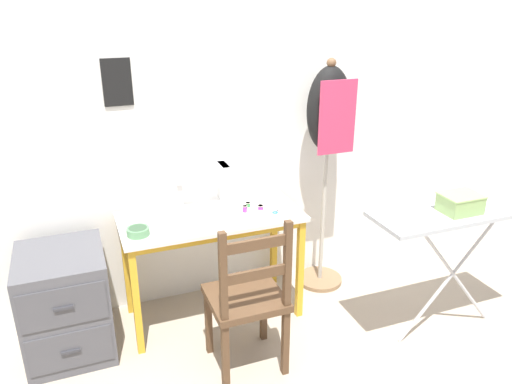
{
  "coord_description": "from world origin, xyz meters",
  "views": [
    {
      "loc": [
        -0.73,
        -2.42,
        1.97
      ],
      "look_at": [
        0.28,
        0.23,
        0.83
      ],
      "focal_mm": 35.0,
      "sensor_mm": 36.0,
      "label": 1
    }
  ],
  "objects_px": {
    "thread_spool_far_edge": "(261,208)",
    "filing_cabinet": "(66,303)",
    "scissors": "(278,211)",
    "thread_spool_near_machine": "(245,209)",
    "sewing_machine": "(209,191)",
    "dress_form": "(328,126)",
    "storage_box": "(460,203)",
    "thread_spool_mid_table": "(248,205)",
    "ironing_board": "(463,216)",
    "fabric_bowl": "(138,231)",
    "wooden_chair": "(247,299)"
  },
  "relations": [
    {
      "from": "thread_spool_mid_table",
      "to": "filing_cabinet",
      "type": "distance_m",
      "value": 1.21
    },
    {
      "from": "sewing_machine",
      "to": "scissors",
      "type": "distance_m",
      "value": 0.44
    },
    {
      "from": "sewing_machine",
      "to": "ironing_board",
      "type": "height_order",
      "value": "sewing_machine"
    },
    {
      "from": "ironing_board",
      "to": "storage_box",
      "type": "bearing_deg",
      "value": -154.48
    },
    {
      "from": "wooden_chair",
      "to": "fabric_bowl",
      "type": "bearing_deg",
      "value": 138.61
    },
    {
      "from": "thread_spool_near_machine",
      "to": "scissors",
      "type": "bearing_deg",
      "value": -16.08
    },
    {
      "from": "filing_cabinet",
      "to": "storage_box",
      "type": "distance_m",
      "value": 2.3
    },
    {
      "from": "dress_form",
      "to": "thread_spool_far_edge",
      "type": "bearing_deg",
      "value": -165.58
    },
    {
      "from": "sewing_machine",
      "to": "storage_box",
      "type": "height_order",
      "value": "sewing_machine"
    },
    {
      "from": "fabric_bowl",
      "to": "wooden_chair",
      "type": "xyz_separation_m",
      "value": [
        0.49,
        -0.43,
        -0.29
      ]
    },
    {
      "from": "filing_cabinet",
      "to": "dress_form",
      "type": "relative_size",
      "value": 0.39
    },
    {
      "from": "sewing_machine",
      "to": "thread_spool_near_machine",
      "type": "bearing_deg",
      "value": -16.81
    },
    {
      "from": "thread_spool_mid_table",
      "to": "thread_spool_far_edge",
      "type": "height_order",
      "value": "thread_spool_mid_table"
    },
    {
      "from": "sewing_machine",
      "to": "scissors",
      "type": "bearing_deg",
      "value": -16.45
    },
    {
      "from": "fabric_bowl",
      "to": "storage_box",
      "type": "xyz_separation_m",
      "value": [
        1.69,
        -0.59,
        0.15
      ]
    },
    {
      "from": "thread_spool_mid_table",
      "to": "thread_spool_far_edge",
      "type": "distance_m",
      "value": 0.09
    },
    {
      "from": "thread_spool_near_machine",
      "to": "ironing_board",
      "type": "height_order",
      "value": "ironing_board"
    },
    {
      "from": "dress_form",
      "to": "thread_spool_near_machine",
      "type": "bearing_deg",
      "value": -167.88
    },
    {
      "from": "fabric_bowl",
      "to": "thread_spool_mid_table",
      "type": "height_order",
      "value": "fabric_bowl"
    },
    {
      "from": "sewing_machine",
      "to": "dress_form",
      "type": "bearing_deg",
      "value": 5.0
    },
    {
      "from": "thread_spool_far_edge",
      "to": "ironing_board",
      "type": "xyz_separation_m",
      "value": [
        0.99,
        -0.64,
        0.06
      ]
    },
    {
      "from": "thread_spool_far_edge",
      "to": "storage_box",
      "type": "height_order",
      "value": "storage_box"
    },
    {
      "from": "thread_spool_near_machine",
      "to": "thread_spool_mid_table",
      "type": "xyz_separation_m",
      "value": [
        0.04,
        0.07,
        -0.01
      ]
    },
    {
      "from": "sewing_machine",
      "to": "fabric_bowl",
      "type": "distance_m",
      "value": 0.49
    },
    {
      "from": "thread_spool_mid_table",
      "to": "dress_form",
      "type": "distance_m",
      "value": 0.73
    },
    {
      "from": "scissors",
      "to": "thread_spool_far_edge",
      "type": "relative_size",
      "value": 3.2
    },
    {
      "from": "fabric_bowl",
      "to": "thread_spool_far_edge",
      "type": "bearing_deg",
      "value": 6.01
    },
    {
      "from": "sewing_machine",
      "to": "dress_form",
      "type": "distance_m",
      "value": 0.89
    },
    {
      "from": "fabric_bowl",
      "to": "dress_form",
      "type": "xyz_separation_m",
      "value": [
        1.28,
        0.21,
        0.43
      ]
    },
    {
      "from": "scissors",
      "to": "dress_form",
      "type": "height_order",
      "value": "dress_form"
    },
    {
      "from": "thread_spool_far_edge",
      "to": "filing_cabinet",
      "type": "xyz_separation_m",
      "value": [
        -1.2,
        0.0,
        -0.41
      ]
    },
    {
      "from": "scissors",
      "to": "wooden_chair",
      "type": "height_order",
      "value": "wooden_chair"
    },
    {
      "from": "thread_spool_far_edge",
      "to": "storage_box",
      "type": "xyz_separation_m",
      "value": [
        0.92,
        -0.67,
        0.16
      ]
    },
    {
      "from": "thread_spool_near_machine",
      "to": "filing_cabinet",
      "type": "distance_m",
      "value": 1.17
    },
    {
      "from": "thread_spool_far_edge",
      "to": "wooden_chair",
      "type": "xyz_separation_m",
      "value": [
        -0.27,
        -0.51,
        -0.29
      ]
    },
    {
      "from": "scissors",
      "to": "thread_spool_near_machine",
      "type": "xyz_separation_m",
      "value": [
        -0.2,
        0.06,
        0.02
      ]
    },
    {
      "from": "scissors",
      "to": "filing_cabinet",
      "type": "relative_size",
      "value": 0.21
    },
    {
      "from": "dress_form",
      "to": "scissors",
      "type": "bearing_deg",
      "value": -155.98
    },
    {
      "from": "thread_spool_far_edge",
      "to": "filing_cabinet",
      "type": "height_order",
      "value": "thread_spool_far_edge"
    },
    {
      "from": "sewing_machine",
      "to": "dress_form",
      "type": "height_order",
      "value": "dress_form"
    },
    {
      "from": "fabric_bowl",
      "to": "dress_form",
      "type": "bearing_deg",
      "value": 9.47
    },
    {
      "from": "scissors",
      "to": "dress_form",
      "type": "bearing_deg",
      "value": 24.02
    },
    {
      "from": "wooden_chair",
      "to": "ironing_board",
      "type": "relative_size",
      "value": 0.84
    },
    {
      "from": "thread_spool_near_machine",
      "to": "ironing_board",
      "type": "distance_m",
      "value": 1.27
    },
    {
      "from": "filing_cabinet",
      "to": "storage_box",
      "type": "xyz_separation_m",
      "value": [
        2.12,
        -0.67,
        0.57
      ]
    },
    {
      "from": "filing_cabinet",
      "to": "dress_form",
      "type": "height_order",
      "value": "dress_form"
    },
    {
      "from": "filing_cabinet",
      "to": "storage_box",
      "type": "relative_size",
      "value": 2.88
    },
    {
      "from": "thread_spool_far_edge",
      "to": "fabric_bowl",
      "type": "bearing_deg",
      "value": -173.99
    },
    {
      "from": "thread_spool_far_edge",
      "to": "filing_cabinet",
      "type": "distance_m",
      "value": 1.26
    },
    {
      "from": "thread_spool_far_edge",
      "to": "wooden_chair",
      "type": "bearing_deg",
      "value": -118.22
    }
  ]
}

